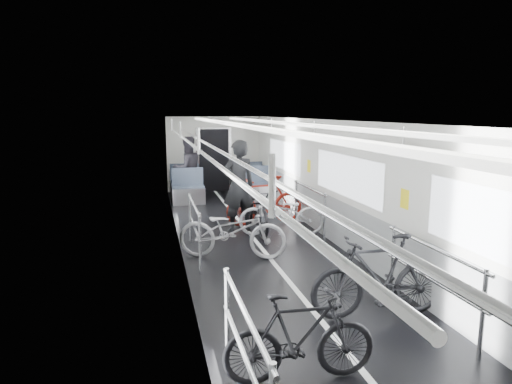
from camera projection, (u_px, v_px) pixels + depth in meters
car_shell at (247, 179)px, 9.74m from camera, size 3.02×14.01×2.41m
bike_left_mid at (300, 337)px, 4.32m from camera, size 1.52×0.50×0.90m
bike_left_far at (232, 230)px, 8.01m from camera, size 2.02×1.24×1.00m
bike_right_near at (379, 276)px, 5.69m from camera, size 1.81×0.59×1.07m
bike_right_mid at (282, 214)px, 9.47m from camera, size 1.86×0.92×0.93m
bike_right_far at (265, 200)px, 10.39m from camera, size 1.91×0.78×1.12m
bike_aisle at (256, 209)px, 9.80m from camera, size 0.73×1.90×0.98m
person_standing at (239, 186)px, 9.73m from camera, size 0.79×0.59×1.98m
person_seated at (188, 169)px, 13.17m from camera, size 1.08×0.96×1.85m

